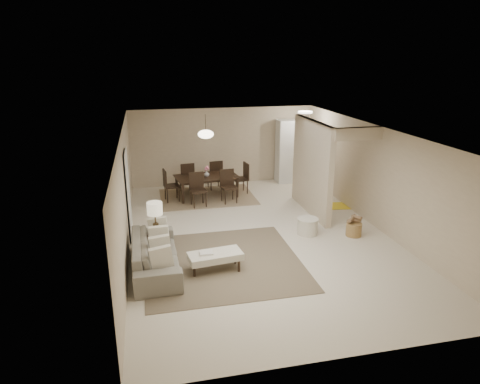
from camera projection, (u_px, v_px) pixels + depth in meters
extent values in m
plane|color=beige|center=(258.00, 235.00, 10.26)|extent=(9.00, 9.00, 0.00)
plane|color=white|center=(260.00, 131.00, 9.49)|extent=(9.00, 9.00, 0.00)
plane|color=#BFAC90|center=(223.00, 146.00, 14.06)|extent=(6.00, 0.00, 6.00)
plane|color=#BFAC90|center=(125.00, 194.00, 9.25)|extent=(0.00, 9.00, 9.00)
plane|color=#BFAC90|center=(377.00, 177.00, 10.50)|extent=(0.00, 9.00, 9.00)
cube|color=#BFAC90|center=(312.00, 167.00, 11.41)|extent=(0.15, 2.50, 2.50)
cube|color=black|center=(128.00, 195.00, 9.89)|extent=(0.04, 0.90, 2.04)
cube|color=silver|center=(294.00, 151.00, 14.28)|extent=(1.20, 0.55, 2.10)
cylinder|color=white|center=(305.00, 112.00, 12.96)|extent=(0.44, 0.44, 0.05)
cube|color=brown|center=(223.00, 262.00, 8.90)|extent=(3.20, 3.20, 0.01)
imported|color=slate|center=(155.00, 254.00, 8.51)|extent=(2.26, 0.91, 0.66)
cube|color=beige|center=(215.00, 256.00, 8.48)|extent=(1.11, 0.62, 0.14)
cylinder|color=black|center=(194.00, 271.00, 8.28)|extent=(0.05, 0.05, 0.24)
cylinder|color=black|center=(239.00, 267.00, 8.47)|extent=(0.05, 0.05, 0.24)
cylinder|color=black|center=(192.00, 263.00, 8.61)|extent=(0.05, 0.05, 0.24)
cylinder|color=black|center=(235.00, 259.00, 8.80)|extent=(0.05, 0.05, 0.24)
cube|color=black|center=(157.00, 247.00, 9.03)|extent=(0.58, 0.58, 0.49)
cylinder|color=#47371E|center=(156.00, 230.00, 8.90)|extent=(0.12, 0.12, 0.30)
cylinder|color=#47371E|center=(155.00, 218.00, 8.82)|extent=(0.03, 0.03, 0.26)
cylinder|color=beige|center=(155.00, 208.00, 8.76)|extent=(0.32, 0.32, 0.26)
cylinder|color=beige|center=(308.00, 226.00, 10.25)|extent=(0.51, 0.51, 0.39)
cylinder|color=brown|center=(354.00, 229.00, 10.17)|extent=(0.47, 0.47, 0.31)
cube|color=#7F674F|center=(207.00, 197.00, 12.99)|extent=(2.80, 2.10, 0.01)
imported|color=black|center=(207.00, 187.00, 12.89)|extent=(1.96, 1.26, 0.65)
imported|color=silver|center=(207.00, 174.00, 12.77)|extent=(0.18, 0.18, 0.17)
cube|color=gold|center=(336.00, 206.00, 12.20)|extent=(1.05, 0.74, 0.01)
cylinder|color=#47371E|center=(205.00, 123.00, 12.30)|extent=(0.02, 0.02, 0.50)
ellipsoid|color=#FFEAC6|center=(206.00, 134.00, 12.40)|extent=(0.46, 0.46, 0.25)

